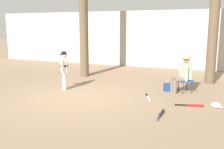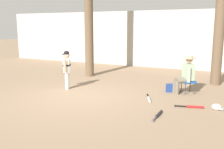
% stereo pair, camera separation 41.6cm
% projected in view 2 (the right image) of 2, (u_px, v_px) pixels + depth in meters
% --- Properties ---
extents(ground_plane, '(60.00, 60.00, 0.00)m').
position_uv_depth(ground_plane, '(80.00, 97.00, 7.72)').
color(ground_plane, '#897056').
extents(concrete_back_wall, '(18.00, 0.36, 2.90)m').
position_uv_depth(concrete_back_wall, '(148.00, 39.00, 13.30)').
color(concrete_back_wall, '#ADA89E').
rests_on(concrete_back_wall, ground).
extents(tree_near_player, '(0.52, 0.52, 6.35)m').
position_uv_depth(tree_near_player, '(89.00, 7.00, 10.46)').
color(tree_near_player, brown).
rests_on(tree_near_player, ground).
extents(tree_behind_spectator, '(0.58, 0.58, 5.20)m').
position_uv_depth(tree_behind_spectator, '(220.00, 21.00, 8.95)').
color(tree_behind_spectator, brown).
rests_on(tree_behind_spectator, ground).
extents(young_ballplayer, '(0.47, 0.55, 1.31)m').
position_uv_depth(young_ballplayer, '(67.00, 67.00, 8.62)').
color(young_ballplayer, white).
rests_on(young_ballplayer, ground).
extents(folding_stool, '(0.56, 0.56, 0.41)m').
position_uv_depth(folding_stool, '(188.00, 82.00, 8.10)').
color(folding_stool, '#194C9E').
rests_on(folding_stool, ground).
extents(seated_spectator, '(0.65, 0.59, 1.20)m').
position_uv_depth(seated_spectator, '(186.00, 74.00, 8.03)').
color(seated_spectator, '#6B6051').
rests_on(seated_spectator, ground).
extents(handbag_beside_stool, '(0.38, 0.30, 0.26)m').
position_uv_depth(handbag_beside_stool, '(171.00, 88.00, 8.29)').
color(handbag_beside_stool, navy).
rests_on(handbag_beside_stool, ground).
extents(bat_aluminum_silver, '(0.34, 0.69, 0.07)m').
position_uv_depth(bat_aluminum_silver, '(149.00, 99.00, 7.40)').
color(bat_aluminum_silver, '#B7BCC6').
rests_on(bat_aluminum_silver, ground).
extents(bat_black_composite, '(0.07, 0.72, 0.07)m').
position_uv_depth(bat_black_composite, '(158.00, 114.00, 6.09)').
color(bat_black_composite, black).
rests_on(bat_black_composite, ground).
extents(bat_red_barrel, '(0.74, 0.25, 0.07)m').
position_uv_depth(bat_red_barrel, '(193.00, 107.00, 6.68)').
color(bat_red_barrel, red).
rests_on(bat_red_barrel, ground).
extents(batting_helmet_white, '(0.28, 0.22, 0.16)m').
position_uv_depth(batting_helmet_white, '(217.00, 107.00, 6.53)').
color(batting_helmet_white, silver).
rests_on(batting_helmet_white, ground).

